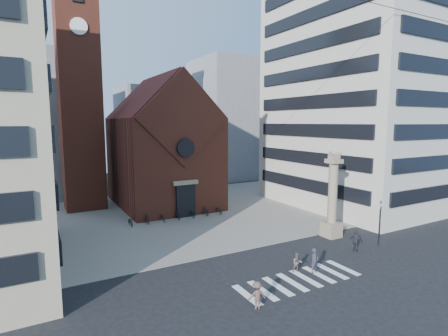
{
  "coord_description": "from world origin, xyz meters",
  "views": [
    {
      "loc": [
        -16.08,
        -21.53,
        11.5
      ],
      "look_at": [
        0.38,
        8.0,
        7.06
      ],
      "focal_mm": 28.0,
      "sensor_mm": 36.0,
      "label": 1
    }
  ],
  "objects_px": {
    "lion_column": "(332,203)",
    "scooter_0": "(131,222)",
    "traffic_light": "(380,222)",
    "pedestrian_1": "(297,263)",
    "pedestrian_2": "(356,241)",
    "pedestrian_0": "(315,261)"
  },
  "relations": [
    {
      "from": "lion_column",
      "to": "pedestrian_2",
      "type": "xyz_separation_m",
      "value": [
        -1.15,
        -4.01,
        -2.52
      ]
    },
    {
      "from": "lion_column",
      "to": "traffic_light",
      "type": "height_order",
      "value": "lion_column"
    },
    {
      "from": "lion_column",
      "to": "pedestrian_2",
      "type": "distance_m",
      "value": 4.87
    },
    {
      "from": "lion_column",
      "to": "pedestrian_1",
      "type": "height_order",
      "value": "lion_column"
    },
    {
      "from": "traffic_light",
      "to": "scooter_0",
      "type": "distance_m",
      "value": 25.7
    },
    {
      "from": "pedestrian_2",
      "to": "scooter_0",
      "type": "height_order",
      "value": "pedestrian_2"
    },
    {
      "from": "lion_column",
      "to": "scooter_0",
      "type": "xyz_separation_m",
      "value": [
        -16.85,
        13.4,
        -2.92
      ]
    },
    {
      "from": "pedestrian_1",
      "to": "pedestrian_2",
      "type": "relative_size",
      "value": 0.81
    },
    {
      "from": "lion_column",
      "to": "pedestrian_0",
      "type": "xyz_separation_m",
      "value": [
        -7.56,
        -5.58,
        -2.49
      ]
    },
    {
      "from": "pedestrian_1",
      "to": "pedestrian_2",
      "type": "bearing_deg",
      "value": 33.04
    },
    {
      "from": "pedestrian_2",
      "to": "pedestrian_1",
      "type": "bearing_deg",
      "value": 81.71
    },
    {
      "from": "scooter_0",
      "to": "pedestrian_0",
      "type": "bearing_deg",
      "value": -63.97
    },
    {
      "from": "traffic_light",
      "to": "pedestrian_2",
      "type": "xyz_separation_m",
      "value": [
        -3.15,
        -0.01,
        -1.35
      ]
    },
    {
      "from": "traffic_light",
      "to": "pedestrian_1",
      "type": "bearing_deg",
      "value": -175.38
    },
    {
      "from": "traffic_light",
      "to": "pedestrian_2",
      "type": "height_order",
      "value": "traffic_light"
    },
    {
      "from": "pedestrian_0",
      "to": "scooter_0",
      "type": "xyz_separation_m",
      "value": [
        -9.28,
        18.98,
        -0.44
      ]
    },
    {
      "from": "traffic_light",
      "to": "pedestrian_1",
      "type": "relative_size",
      "value": 2.81
    },
    {
      "from": "pedestrian_2",
      "to": "scooter_0",
      "type": "distance_m",
      "value": 23.44
    },
    {
      "from": "lion_column",
      "to": "pedestrian_0",
      "type": "bearing_deg",
      "value": -143.58
    },
    {
      "from": "lion_column",
      "to": "scooter_0",
      "type": "relative_size",
      "value": 4.7
    },
    {
      "from": "pedestrian_1",
      "to": "pedestrian_2",
      "type": "xyz_separation_m",
      "value": [
        7.52,
        0.85,
        0.17
      ]
    },
    {
      "from": "lion_column",
      "to": "pedestrian_2",
      "type": "height_order",
      "value": "lion_column"
    }
  ]
}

